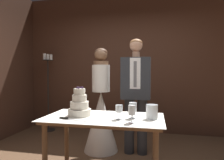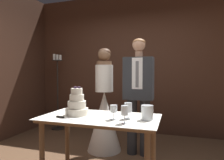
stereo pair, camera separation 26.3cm
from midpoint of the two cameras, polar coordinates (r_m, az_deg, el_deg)
The scene contains 11 objects.
wall_back at distance 4.24m, azimuth 3.28°, elevation 4.77°, with size 4.72×0.12×2.88m, color #472B1E.
cake_table at distance 2.27m, azimuth -5.85°, elevation -12.91°, with size 1.31×0.71×0.75m.
tiered_cake at distance 2.33m, azimuth -12.54°, elevation -7.21°, with size 0.26×0.26×0.33m.
cake_knife at distance 2.18m, azimuth -15.47°, elevation -10.72°, with size 0.41×0.10×0.02m.
wine_glass_near at distance 2.10m, azimuth -1.58°, elevation -8.41°, with size 0.08×0.08×0.15m.
wine_glass_middle at distance 2.15m, azimuth 2.48°, elevation -8.02°, with size 0.08×0.08×0.17m.
wine_glass_far at distance 1.96m, azimuth 1.82°, elevation -8.89°, with size 0.07×0.07×0.17m.
hurricane_candle at distance 2.15m, azimuth 7.86°, elevation -9.11°, with size 0.13×0.13×0.15m.
bride at distance 3.22m, azimuth -5.54°, elevation -9.47°, with size 0.54×0.54×1.63m.
groom at distance 3.04m, azimuth 4.37°, elevation -2.93°, with size 0.44×0.25×1.75m.
candle_stand at distance 4.51m, azimuth -19.43°, elevation -3.18°, with size 0.28×0.28×1.65m.
Camera 1 is at (0.51, -2.20, 1.25)m, focal length 32.00 mm.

